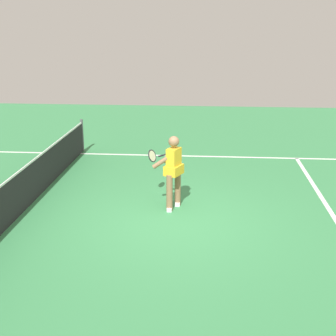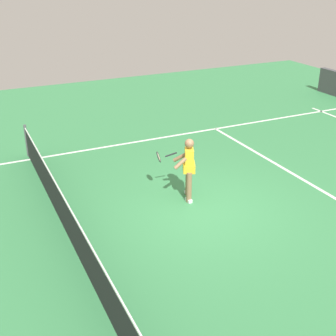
{
  "view_description": "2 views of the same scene",
  "coord_description": "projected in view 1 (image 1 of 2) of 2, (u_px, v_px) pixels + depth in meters",
  "views": [
    {
      "loc": [
        -8.78,
        -0.59,
        3.76
      ],
      "look_at": [
        0.03,
        0.14,
        1.08
      ],
      "focal_mm": 51.58,
      "sensor_mm": 36.0,
      "label": 1
    },
    {
      "loc": [
        -7.94,
        4.72,
        5.23
      ],
      "look_at": [
        0.71,
        0.61,
        0.9
      ],
      "focal_mm": 48.15,
      "sensor_mm": 36.0,
      "label": 2
    }
  ],
  "objects": [
    {
      "name": "sideline_right_marking",
      "position": [
        186.0,
        156.0,
        14.1
      ],
      "size": [
        0.1,
        18.96,
        0.01
      ],
      "primitive_type": "cube",
      "color": "white",
      "rests_on": "ground"
    },
    {
      "name": "ground_plane",
      "position": [
        175.0,
        221.0,
        9.51
      ],
      "size": [
        27.24,
        27.24,
        0.0
      ],
      "primitive_type": "plane",
      "color": "#38844C"
    },
    {
      "name": "court_net",
      "position": [
        18.0,
        194.0,
        9.63
      ],
      "size": [
        10.31,
        0.08,
        0.98
      ],
      "color": "#4C4C51",
      "rests_on": "ground"
    },
    {
      "name": "tennis_player",
      "position": [
        173.0,
        169.0,
        9.94
      ],
      "size": [
        1.02,
        0.84,
        1.55
      ],
      "color": "#8C6647",
      "rests_on": "ground"
    }
  ]
}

